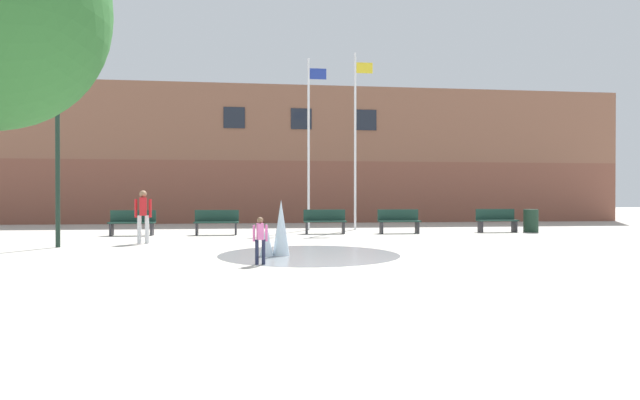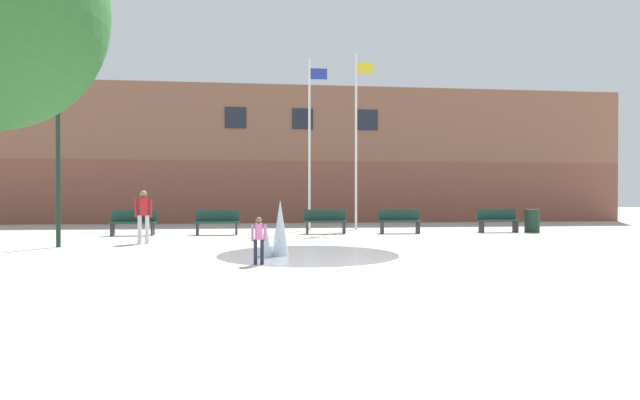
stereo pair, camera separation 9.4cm
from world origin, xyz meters
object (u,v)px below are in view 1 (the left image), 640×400
Objects in this scene: park_bench_near_trashcan at (497,220)px; child_in_fountain at (260,237)px; park_bench_far_left at (132,222)px; park_bench_under_left_flagpole at (325,221)px; trash_can at (531,221)px; adult_near_bench at (143,212)px; park_bench_left_of_flagpoles at (217,222)px; lamp_post_left_lane at (58,148)px; flagpole_right at (356,136)px; park_bench_center at (399,221)px; flagpole_left at (309,139)px.

park_bench_near_trashcan is 12.43m from child_in_fountain.
park_bench_far_left and park_bench_under_left_flagpole have the same top height.
child_in_fountain reaches higher than trash_can.
adult_near_bench is (1.11, -3.20, 0.45)m from park_bench_far_left.
lamp_post_left_lane is (-3.97, -4.02, 2.27)m from park_bench_left_of_flagpoles.
park_bench_near_trashcan is at bearing 0.30° from park_bench_far_left.
trash_can is at bearing -19.23° from flagpole_right.
lamp_post_left_lane is (-14.81, -4.14, 2.27)m from park_bench_near_trashcan.
park_bench_left_of_flagpoles is at bearing 179.97° from park_bench_center.
park_bench_far_left is 7.75m from flagpole_left.
park_bench_near_trashcan is (3.99, 0.13, 0.00)m from park_bench_center.
flagpole_right reaches higher than flagpole_left.
park_bench_far_left is 9.45m from child_in_fountain.
flagpole_right is 7.81m from trash_can.
park_bench_near_trashcan is at bearing 173.66° from trash_can.
park_bench_under_left_flagpole is at bearing 176.89° from park_bench_center.
flagpole_right is at bearing 33.27° from lamp_post_left_lane.
park_bench_left_of_flagpoles is 1.62× the size of child_in_fountain.
flagpole_left is 1.69× the size of lamp_post_left_lane.
trash_can is (8.56, -2.29, -3.38)m from flagpole_left.
adult_near_bench reaches higher than park_bench_left_of_flagpoles.
child_in_fountain is 1.10× the size of trash_can.
park_bench_near_trashcan is 15.55m from lamp_post_left_lane.
park_bench_under_left_flagpole is at bearing -79.59° from flagpole_left.
lamp_post_left_lane is (-9.58, -6.29, -1.24)m from flagpole_right.
flagpole_left reaches higher than park_bench_near_trashcan.
flagpole_left is 0.96× the size of flagpole_right.
adult_near_bench is at bearing -150.78° from park_bench_under_left_flagpole.
flagpole_left is at bearing 165.00° from trash_can.
park_bench_near_trashcan is 1.01× the size of adult_near_bench.
adult_near_bench is 14.42m from trash_can.
flagpole_left reaches higher than lamp_post_left_lane.
park_bench_near_trashcan is at bearing -16.55° from flagpole_left.
child_in_fountain reaches higher than park_bench_under_left_flagpole.
flagpole_right reaches higher than lamp_post_left_lane.
flagpole_right is 1.76× the size of lamp_post_left_lane.
adult_near_bench is 2.90m from lamp_post_left_lane.
park_bench_far_left is 1.01× the size of adult_near_bench.
flagpole_left is (6.62, 2.22, 3.35)m from park_bench_far_left.
park_bench_under_left_flagpole is 6.78m from adult_near_bench.
flagpole_left is at bearing 163.45° from park_bench_near_trashcan.
adult_near_bench is at bearing 26.14° from child_in_fountain.
adult_near_bench reaches higher than park_bench_far_left.
lamp_post_left_lane is at bearing 44.62° from child_in_fountain.
park_bench_far_left is 1.00× the size of park_bench_left_of_flagpoles.
park_bench_near_trashcan is at bearing 1.80° from park_bench_center.
adult_near_bench is 0.22× the size of flagpole_left.
park_bench_far_left is at bearing 179.70° from park_bench_center.
park_bench_under_left_flagpole is 1.62× the size of child_in_fountain.
park_bench_near_trashcan is at bearing 0.64° from park_bench_left_of_flagpoles.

